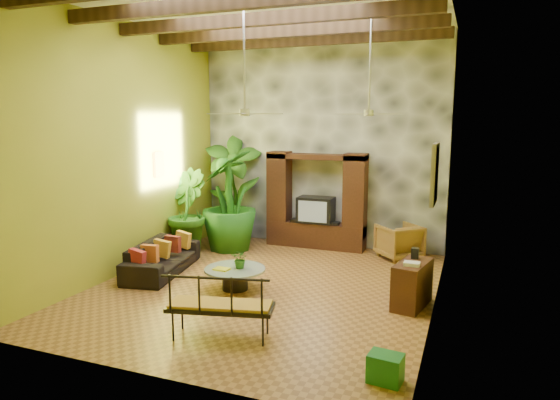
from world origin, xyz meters
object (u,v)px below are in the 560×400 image
at_px(green_bin, 385,368).
at_px(coffee_table, 235,276).
at_px(entertainment_center, 316,208).
at_px(tall_plant_b, 186,211).
at_px(ceiling_fan_back, 369,102).
at_px(tall_plant_a, 233,188).
at_px(iron_bench, 218,303).
at_px(side_console, 412,284).
at_px(tall_plant_c, 229,200).
at_px(ceiling_fan_front, 245,100).
at_px(sofa, 162,257).
at_px(wicker_armchair, 399,241).

bearing_deg(green_bin, coffee_table, 143.87).
bearing_deg(entertainment_center, tall_plant_b, -148.95).
distance_m(ceiling_fan_back, tall_plant_a, 4.64).
relative_size(ceiling_fan_back, coffee_table, 1.67).
height_order(tall_plant_b, iron_bench, tall_plant_b).
relative_size(ceiling_fan_back, side_console, 1.97).
height_order(entertainment_center, coffee_table, entertainment_center).
distance_m(entertainment_center, coffee_table, 3.57).
xyz_separation_m(tall_plant_c, green_bin, (4.49, -4.76, -1.01)).
xyz_separation_m(ceiling_fan_front, tall_plant_b, (-2.45, 1.94, -2.43)).
xyz_separation_m(iron_bench, side_console, (2.40, 2.30, -0.16)).
bearing_deg(tall_plant_a, coffee_table, -63.26).
distance_m(tall_plant_a, side_console, 5.76).
distance_m(tall_plant_b, green_bin, 6.78).
distance_m(ceiling_fan_front, ceiling_fan_back, 2.41).
bearing_deg(sofa, entertainment_center, -46.77).
xyz_separation_m(ceiling_fan_back, coffee_table, (-2.07, -1.53, -3.15)).
xyz_separation_m(ceiling_fan_front, tall_plant_a, (-1.95, 3.42, -2.04)).
xyz_separation_m(tall_plant_b, tall_plant_c, (0.81, 0.62, 0.21)).
relative_size(entertainment_center, sofa, 1.12).
relative_size(tall_plant_b, tall_plant_c, 0.82).
bearing_deg(wicker_armchair, tall_plant_b, -26.67).
xyz_separation_m(entertainment_center, tall_plant_b, (-2.65, -1.60, 0.01)).
xyz_separation_m(wicker_armchair, tall_plant_b, (-4.68, -1.30, 0.59)).
bearing_deg(tall_plant_b, tall_plant_c, 37.41).
xyz_separation_m(entertainment_center, green_bin, (2.65, -5.74, -0.79)).
distance_m(ceiling_fan_front, coffee_table, 3.16).
distance_m(tall_plant_a, tall_plant_c, 0.93).
distance_m(coffee_table, green_bin, 3.86).
xyz_separation_m(entertainment_center, ceiling_fan_front, (-0.20, -3.54, 2.44)).
xyz_separation_m(sofa, tall_plant_c, (0.46, 2.11, 0.87)).
xyz_separation_m(tall_plant_a, tall_plant_b, (-0.50, -1.47, -0.38)).
distance_m(wicker_armchair, tall_plant_b, 4.90).
relative_size(ceiling_fan_front, sofa, 0.87).
bearing_deg(ceiling_fan_front, entertainment_center, 86.76).
relative_size(ceiling_fan_back, tall_plant_c, 0.78).
xyz_separation_m(ceiling_fan_front, iron_bench, (0.45, -1.90, -2.86)).
distance_m(ceiling_fan_back, tall_plant_c, 4.20).
bearing_deg(green_bin, sofa, 151.83).
height_order(ceiling_fan_back, side_console, ceiling_fan_back).
xyz_separation_m(ceiling_fan_back, sofa, (-3.90, -1.15, -3.09)).
distance_m(sofa, green_bin, 5.62).
height_order(entertainment_center, wicker_armchair, entertainment_center).
bearing_deg(entertainment_center, sofa, -126.66).
bearing_deg(coffee_table, ceiling_fan_back, 36.51).
bearing_deg(tall_plant_c, ceiling_fan_back, -15.58).
xyz_separation_m(tall_plant_b, green_bin, (5.30, -4.15, -0.80)).
relative_size(ceiling_fan_back, green_bin, 4.70).
distance_m(entertainment_center, ceiling_fan_back, 3.50).
bearing_deg(tall_plant_a, wicker_armchair, -2.36).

